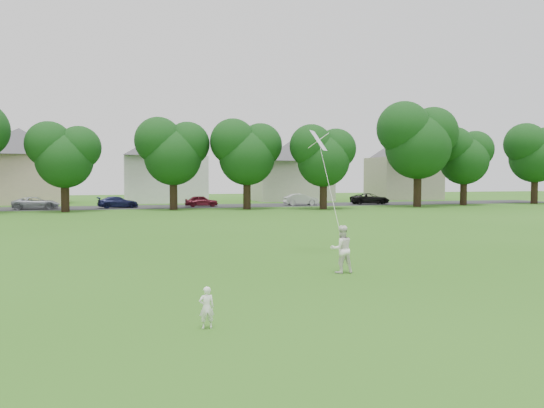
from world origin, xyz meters
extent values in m
plane|color=#2A5F15|center=(0.00, 0.00, 0.00)|extent=(160.00, 160.00, 0.00)
cube|color=#2D2D30|center=(0.00, 42.00, 0.01)|extent=(90.00, 7.00, 0.01)
imported|color=white|center=(-3.00, -2.33, 0.44)|extent=(0.33, 0.22, 0.87)
imported|color=white|center=(2.11, 2.74, 0.77)|extent=(0.75, 0.59, 1.54)
plane|color=white|center=(2.88, 6.97, 4.54)|extent=(1.01, 1.11, 0.80)
cylinder|color=white|center=(2.50, 4.86, 2.83)|extent=(0.01, 0.01, 5.51)
cylinder|color=black|center=(-9.69, 36.40, 1.53)|extent=(0.70, 0.70, 3.05)
cylinder|color=black|center=(-0.28, 37.00, 1.67)|extent=(0.73, 0.73, 3.33)
cylinder|color=black|center=(6.50, 35.97, 1.65)|extent=(0.72, 0.72, 3.31)
cylinder|color=black|center=(13.50, 34.09, 1.55)|extent=(0.71, 0.71, 3.10)
cylinder|color=black|center=(24.23, 35.28, 2.07)|extent=(0.80, 0.80, 4.14)
cylinder|color=black|center=(30.63, 36.62, 1.63)|extent=(0.72, 0.72, 3.26)
cylinder|color=black|center=(40.35, 37.19, 1.77)|extent=(0.74, 0.74, 3.54)
imported|color=gray|center=(-12.74, 41.00, 0.60)|extent=(4.35, 2.25, 1.17)
imported|color=#12163B|center=(-5.33, 41.00, 0.57)|extent=(4.07, 2.10, 1.13)
imported|color=maroon|center=(2.87, 41.00, 0.59)|extent=(3.43, 1.48, 1.15)
imported|color=#BABABA|center=(13.58, 41.00, 0.62)|extent=(3.74, 1.41, 1.22)
imported|color=black|center=(21.71, 41.00, 0.61)|extent=(4.54, 2.47, 1.21)
cube|color=beige|center=(-16.00, 52.00, 2.75)|extent=(9.74, 6.78, 5.49)
pyramid|color=#464449|center=(-16.00, 52.00, 8.51)|extent=(14.05, 14.05, 3.02)
cube|color=white|center=(0.00, 52.00, 2.74)|extent=(9.49, 7.43, 5.49)
pyramid|color=#464449|center=(0.00, 52.00, 8.51)|extent=(13.69, 13.69, 3.02)
cube|color=beige|center=(16.00, 52.00, 2.50)|extent=(9.48, 6.65, 4.99)
pyramid|color=#464449|center=(16.00, 52.00, 7.74)|extent=(13.67, 13.67, 2.75)
cube|color=#A49D88|center=(32.00, 52.00, 2.83)|extent=(8.57, 6.84, 5.65)
pyramid|color=#464449|center=(32.00, 52.00, 8.76)|extent=(12.37, 12.37, 3.11)
camera|label=1|loc=(-4.56, -12.98, 3.11)|focal=35.00mm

